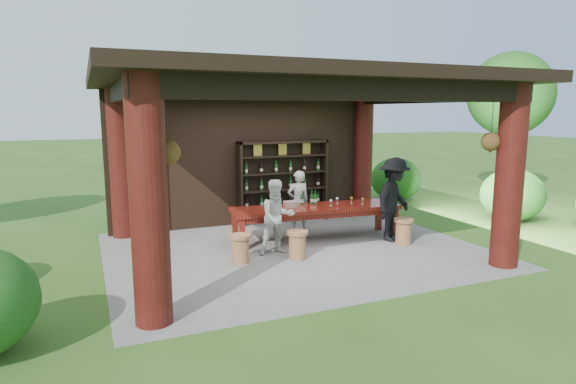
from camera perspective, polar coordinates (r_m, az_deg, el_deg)
name	(u,v)px	position (r m, az deg, el deg)	size (l,w,h in m)	color
ground	(296,250)	(9.97, 0.90, -6.89)	(90.00, 90.00, 0.00)	#2D5119
pavilion	(287,145)	(9.97, -0.13, 5.58)	(7.50, 6.00, 3.60)	slate
wine_shelf	(283,182)	(12.23, -0.55, 1.22)	(2.37, 0.36, 2.09)	black
tasting_table	(316,211)	(10.65, 3.32, -2.29)	(3.82, 1.33, 0.75)	#50110B
stool_near_left	(297,244)	(9.33, 1.12, -6.18)	(0.42, 0.42, 0.55)	brown
stool_near_right	(404,231)	(10.62, 13.54, -4.47)	(0.42, 0.42, 0.56)	brown
stool_far_left	(240,248)	(9.14, -5.67, -6.60)	(0.41, 0.41, 0.54)	brown
host	(298,202)	(11.26, 1.22, -1.15)	(0.53, 0.35, 1.46)	beige
guest_woman	(277,217)	(9.54, -1.30, -3.00)	(0.73, 0.57, 1.50)	silver
guest_man	(394,199)	(10.75, 12.42, -0.86)	(1.19, 0.68, 1.84)	black
table_bottles	(310,197)	(10.85, 2.58, -0.63)	(0.36, 0.16, 0.31)	#194C1E
table_glasses	(346,201)	(10.92, 6.85, -1.05)	(0.83, 0.33, 0.15)	silver
napkin_basket	(290,205)	(10.44, 0.20, -1.49)	(0.26, 0.18, 0.14)	#BF6672
shrubs	(376,215)	(10.74, 10.42, -2.72)	(15.06, 8.01, 1.36)	#194C14
trees	(407,89)	(12.62, 13.97, 11.76)	(22.57, 10.29, 4.80)	#3F2819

